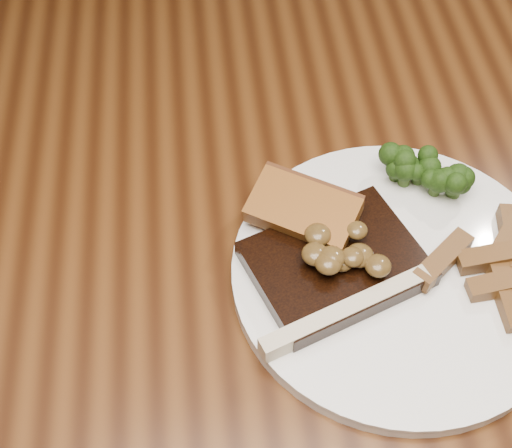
{
  "coord_description": "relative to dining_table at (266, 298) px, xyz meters",
  "views": [
    {
      "loc": [
        -0.05,
        -0.39,
        1.32
      ],
      "look_at": [
        -0.01,
        0.01,
        0.78
      ],
      "focal_mm": 50.0,
      "sensor_mm": 36.0,
      "label": 1
    }
  ],
  "objects": [
    {
      "name": "potato_wedges",
      "position": [
        0.2,
        -0.05,
        0.12
      ],
      "size": [
        0.1,
        0.1,
        0.02
      ],
      "primitive_type": null,
      "color": "brown",
      "rests_on": "plate"
    },
    {
      "name": "chair_far",
      "position": [
        -0.22,
        0.62,
        -0.21
      ],
      "size": [
        0.43,
        0.43,
        0.82
      ],
      "rotation": [
        0.0,
        0.0,
        3.02
      ],
      "color": "black",
      "rests_on": "ground"
    },
    {
      "name": "plate",
      "position": [
        0.12,
        -0.04,
        0.1
      ],
      "size": [
        0.38,
        0.38,
        0.01
      ],
      "primitive_type": "cylinder",
      "rotation": [
        0.0,
        0.0,
        -0.25
      ],
      "color": "white",
      "rests_on": "dining_table"
    },
    {
      "name": "dining_table",
      "position": [
        0.0,
        0.0,
        0.0
      ],
      "size": [
        1.6,
        0.9,
        0.75
      ],
      "color": "#4B270F",
      "rests_on": "ground"
    },
    {
      "name": "broccoli_cluster",
      "position": [
        0.16,
        0.05,
        0.12
      ],
      "size": [
        0.07,
        0.07,
        0.04
      ],
      "primitive_type": null,
      "color": "#1F3B0D",
      "rests_on": "plate"
    },
    {
      "name": "steak_bone",
      "position": [
        0.06,
        -0.09,
        0.11
      ],
      "size": [
        0.16,
        0.07,
        0.02
      ],
      "primitive_type": "cube",
      "rotation": [
        0.0,
        0.0,
        0.37
      ],
      "color": "#C2B496",
      "rests_on": "plate"
    },
    {
      "name": "steak",
      "position": [
        0.06,
        -0.04,
        0.12
      ],
      "size": [
        0.18,
        0.16,
        0.02
      ],
      "primitive_type": "cube",
      "rotation": [
        0.0,
        0.0,
        0.37
      ],
      "color": "black",
      "rests_on": "plate"
    },
    {
      "name": "mushroom_pile",
      "position": [
        0.07,
        -0.04,
        0.14
      ],
      "size": [
        0.07,
        0.07,
        0.03
      ],
      "primitive_type": null,
      "color": "#553D1A",
      "rests_on": "steak"
    },
    {
      "name": "garlic_bread",
      "position": [
        0.03,
        0.01,
        0.12
      ],
      "size": [
        0.11,
        0.1,
        0.02
      ],
      "primitive_type": "cube",
      "rotation": [
        0.0,
        0.0,
        -0.55
      ],
      "color": "brown",
      "rests_on": "plate"
    }
  ]
}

